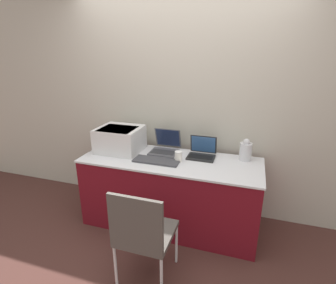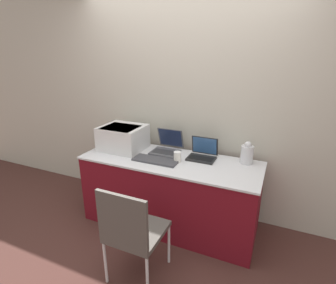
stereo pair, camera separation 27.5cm
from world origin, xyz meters
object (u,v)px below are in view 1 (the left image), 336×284
(coffee_cup, at_px, (178,156))
(metal_pitcher, at_px, (246,151))
(printer, at_px, (120,138))
(chair, at_px, (143,231))
(laptop_left, at_px, (165,147))
(laptop_right, at_px, (202,152))
(external_keyboard, at_px, (156,161))

(coffee_cup, distance_m, metal_pitcher, 0.71)
(printer, bearing_deg, chair, -54.39)
(laptop_left, distance_m, laptop_right, 0.43)
(printer, height_order, coffee_cup, printer)
(printer, distance_m, coffee_cup, 0.73)
(printer, relative_size, metal_pitcher, 2.05)
(laptop_left, bearing_deg, metal_pitcher, 1.99)
(laptop_left, distance_m, external_keyboard, 0.31)
(laptop_left, relative_size, laptop_right, 1.13)
(laptop_left, xyz_separation_m, metal_pitcher, (0.87, 0.03, 0.05))
(printer, relative_size, laptop_left, 1.47)
(laptop_left, bearing_deg, laptop_right, -3.31)
(printer, relative_size, external_keyboard, 1.00)
(external_keyboard, relative_size, coffee_cup, 4.41)
(laptop_right, height_order, external_keyboard, laptop_right)
(laptop_left, relative_size, chair, 0.36)
(laptop_left, relative_size, external_keyboard, 0.68)
(laptop_right, bearing_deg, external_keyboard, -146.30)
(coffee_cup, xyz_separation_m, chair, (-0.06, -0.83, -0.33))
(printer, xyz_separation_m, external_keyboard, (0.50, -0.18, -0.14))
(external_keyboard, distance_m, metal_pitcher, 0.94)
(printer, bearing_deg, laptop_left, 14.44)
(laptop_right, distance_m, external_keyboard, 0.51)
(external_keyboard, relative_size, metal_pitcher, 2.04)
(external_keyboard, relative_size, chair, 0.53)
(laptop_left, height_order, laptop_right, laptop_left)
(external_keyboard, bearing_deg, metal_pitcher, 21.09)
(coffee_cup, bearing_deg, chair, -93.91)
(laptop_left, xyz_separation_m, external_keyboard, (0.00, -0.31, -0.04))
(external_keyboard, bearing_deg, laptop_right, 33.70)
(coffee_cup, bearing_deg, metal_pitcher, 21.09)
(printer, distance_m, laptop_right, 0.94)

